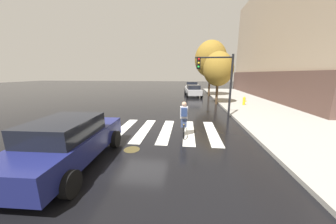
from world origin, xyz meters
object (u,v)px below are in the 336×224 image
at_px(sedan_mid, 193,91).
at_px(sedan_near, 68,142).
at_px(sedan_far, 192,86).
at_px(cyclist, 184,119).
at_px(street_tree_near, 218,69).
at_px(manhole_cover, 132,149).
at_px(street_tree_mid, 211,59).
at_px(fire_hydrant, 244,101).
at_px(traffic_light_near, 219,75).

bearing_deg(sedan_mid, sedan_near, -104.32).
bearing_deg(sedan_near, sedan_far, 79.14).
relative_size(cyclist, street_tree_near, 0.34).
bearing_deg(manhole_cover, sedan_near, -140.89).
distance_m(manhole_cover, street_tree_mid, 18.49).
distance_m(sedan_near, sedan_far, 25.10).
xyz_separation_m(sedan_mid, street_tree_near, (2.11, -5.77, 2.62)).
bearing_deg(sedan_near, street_tree_near, 61.44).
distance_m(manhole_cover, sedan_far, 23.52).
distance_m(manhole_cover, fire_hydrant, 12.46).
distance_m(sedan_mid, street_tree_mid, 4.56).
bearing_deg(street_tree_mid, traffic_light_near, -94.38).
bearing_deg(sedan_near, manhole_cover, 39.11).
height_order(fire_hydrant, street_tree_near, street_tree_near).
height_order(traffic_light_near, fire_hydrant, traffic_light_near).
height_order(sedan_near, sedan_mid, sedan_near).
height_order(fire_hydrant, street_tree_mid, street_tree_mid).
bearing_deg(traffic_light_near, manhole_cover, -126.89).
relative_size(sedan_far, fire_hydrant, 6.29).
distance_m(sedan_mid, cyclist, 15.02).
xyz_separation_m(sedan_near, street_tree_mid, (6.74, 18.46, 3.99)).
distance_m(sedan_far, street_tree_mid, 7.62).
xyz_separation_m(sedan_mid, cyclist, (-0.94, -14.99, 0.07)).
height_order(sedan_far, street_tree_near, street_tree_near).
bearing_deg(sedan_near, traffic_light_near, 49.85).
bearing_deg(sedan_near, street_tree_mid, 69.94).
bearing_deg(traffic_light_near, sedan_mid, 96.21).
xyz_separation_m(sedan_far, fire_hydrant, (4.33, -13.30, -0.32)).
relative_size(sedan_far, street_tree_near, 0.97).
height_order(manhole_cover, sedan_far, sedan_far).
bearing_deg(fire_hydrant, sedan_mid, 123.00).
bearing_deg(sedan_mid, street_tree_near, -69.92).
bearing_deg(street_tree_near, sedan_near, -118.56).
relative_size(manhole_cover, sedan_mid, 0.14).
relative_size(fire_hydrant, street_tree_near, 0.15).
bearing_deg(street_tree_near, fire_hydrant, -24.23).
bearing_deg(sedan_far, sedan_mid, -90.79).
bearing_deg(cyclist, traffic_light_near, 60.16).
bearing_deg(fire_hydrant, street_tree_near, 155.77).
height_order(manhole_cover, sedan_mid, sedan_mid).
bearing_deg(traffic_light_near, cyclist, -119.84).
height_order(manhole_cover, sedan_near, sedan_near).
bearing_deg(sedan_mid, street_tree_mid, 8.00).
bearing_deg(traffic_light_near, sedan_near, -130.15).
height_order(street_tree_near, street_tree_mid, street_tree_mid).
distance_m(traffic_light_near, street_tree_mid, 11.72).
xyz_separation_m(sedan_near, cyclist, (3.70, 3.17, 0.02)).
relative_size(traffic_light_near, fire_hydrant, 5.38).
bearing_deg(cyclist, street_tree_mid, 78.74).
relative_size(traffic_light_near, street_tree_near, 0.83).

